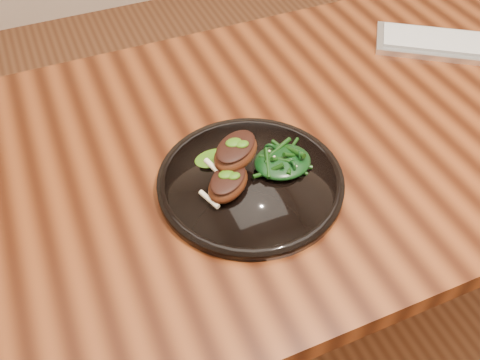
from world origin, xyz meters
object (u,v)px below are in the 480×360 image
object	(u,v)px
greens_heap	(283,159)
keyboard	(469,46)
desk	(352,143)
lamb_chop_front	(228,182)
plate	(250,181)

from	to	relation	value
greens_heap	keyboard	bearing A→B (deg)	18.22
desk	lamb_chop_front	size ratio (longest dim) A/B	15.22
desk	keyboard	world-z (taller)	keyboard
lamb_chop_front	keyboard	xyz separation A→B (m)	(0.67, 0.20, -0.03)
keyboard	greens_heap	bearing A→B (deg)	-161.78
desk	plate	size ratio (longest dim) A/B	5.04
desk	plate	distance (m)	0.31
desk	greens_heap	bearing A→B (deg)	-156.61
desk	greens_heap	world-z (taller)	greens_heap
lamb_chop_front	keyboard	world-z (taller)	lamb_chop_front
desk	greens_heap	distance (m)	0.26
plate	greens_heap	size ratio (longest dim) A/B	3.17
plate	lamb_chop_front	world-z (taller)	lamb_chop_front
desk	keyboard	xyz separation A→B (m)	(0.35, 0.09, 0.09)
greens_heap	keyboard	size ratio (longest dim) A/B	0.25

